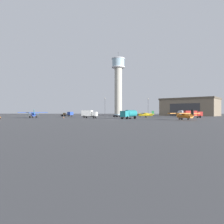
{
  "coord_description": "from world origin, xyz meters",
  "views": [
    {
      "loc": [
        2.84,
        -64.25,
        2.33
      ],
      "look_at": [
        -0.93,
        24.69,
        2.27
      ],
      "focal_mm": 33.21,
      "sensor_mm": 36.0,
      "label": 1
    }
  ],
  "objects_px": {
    "airplane_blue": "(33,114)",
    "truck_box_red": "(193,114)",
    "airplane_yellow": "(146,114)",
    "light_post_west": "(105,105)",
    "light_post_north": "(148,106)",
    "truck_fuel_tanker_silver": "(182,113)",
    "truck_fuel_tanker_teal": "(129,114)",
    "control_tower": "(118,81)",
    "truck_box_white": "(89,114)",
    "airplane_orange": "(185,115)",
    "car_black": "(117,115)",
    "traffic_cone_near_left": "(64,117)",
    "truck_flatbed_blue": "(68,114)",
    "traffic_cone_near_right": "(179,118)"
  },
  "relations": [
    {
      "from": "truck_box_white",
      "to": "truck_fuel_tanker_teal",
      "type": "xyz_separation_m",
      "value": [
        14.85,
        -10.55,
        0.05
      ]
    },
    {
      "from": "truck_fuel_tanker_silver",
      "to": "truck_fuel_tanker_teal",
      "type": "bearing_deg",
      "value": 168.99
    },
    {
      "from": "airplane_yellow",
      "to": "truck_flatbed_blue",
      "type": "bearing_deg",
      "value": -28.32
    },
    {
      "from": "truck_box_white",
      "to": "truck_fuel_tanker_teal",
      "type": "relative_size",
      "value": 1.01
    },
    {
      "from": "truck_fuel_tanker_teal",
      "to": "car_black",
      "type": "height_order",
      "value": "truck_fuel_tanker_teal"
    },
    {
      "from": "airplane_blue",
      "to": "control_tower",
      "type": "bearing_deg",
      "value": -59.95
    },
    {
      "from": "airplane_yellow",
      "to": "truck_box_red",
      "type": "xyz_separation_m",
      "value": [
        17.48,
        -5.51,
        0.29
      ]
    },
    {
      "from": "truck_fuel_tanker_silver",
      "to": "truck_flatbed_blue",
      "type": "distance_m",
      "value": 55.55
    },
    {
      "from": "airplane_blue",
      "to": "truck_box_red",
      "type": "distance_m",
      "value": 61.68
    },
    {
      "from": "airplane_blue",
      "to": "airplane_yellow",
      "type": "relative_size",
      "value": 1.1
    },
    {
      "from": "control_tower",
      "to": "truck_box_white",
      "type": "distance_m",
      "value": 56.14
    },
    {
      "from": "truck_box_red",
      "to": "car_black",
      "type": "relative_size",
      "value": 1.56
    },
    {
      "from": "truck_box_white",
      "to": "truck_fuel_tanker_silver",
      "type": "height_order",
      "value": "truck_fuel_tanker_silver"
    },
    {
      "from": "control_tower",
      "to": "airplane_orange",
      "type": "distance_m",
      "value": 76.09
    },
    {
      "from": "truck_flatbed_blue",
      "to": "light_post_west",
      "type": "relative_size",
      "value": 0.76
    },
    {
      "from": "airplane_yellow",
      "to": "truck_box_red",
      "type": "distance_m",
      "value": 18.33
    },
    {
      "from": "truck_box_white",
      "to": "light_post_west",
      "type": "height_order",
      "value": "light_post_west"
    },
    {
      "from": "car_black",
      "to": "traffic_cone_near_left",
      "type": "distance_m",
      "value": 25.5
    },
    {
      "from": "truck_flatbed_blue",
      "to": "light_post_west",
      "type": "height_order",
      "value": "light_post_west"
    },
    {
      "from": "light_post_north",
      "to": "traffic_cone_near_left",
      "type": "distance_m",
      "value": 55.01
    },
    {
      "from": "truck_fuel_tanker_teal",
      "to": "light_post_west",
      "type": "xyz_separation_m",
      "value": [
        -11.02,
        40.26,
        4.05
      ]
    },
    {
      "from": "airplane_blue",
      "to": "truck_flatbed_blue",
      "type": "height_order",
      "value": "airplane_blue"
    },
    {
      "from": "airplane_blue",
      "to": "airplane_orange",
      "type": "distance_m",
      "value": 55.18
    },
    {
      "from": "truck_flatbed_blue",
      "to": "control_tower",
      "type": "bearing_deg",
      "value": 75.8
    },
    {
      "from": "truck_fuel_tanker_silver",
      "to": "traffic_cone_near_left",
      "type": "xyz_separation_m",
      "value": [
        -49.75,
        -20.55,
        -1.39
      ]
    },
    {
      "from": "truck_fuel_tanker_silver",
      "to": "truck_fuel_tanker_teal",
      "type": "xyz_separation_m",
      "value": [
        -25.6,
        -29.26,
        -0.04
      ]
    },
    {
      "from": "truck_flatbed_blue",
      "to": "traffic_cone_near_left",
      "type": "relative_size",
      "value": 11.88
    },
    {
      "from": "airplane_yellow",
      "to": "light_post_north",
      "type": "bearing_deg",
      "value": -102.53
    },
    {
      "from": "light_post_north",
      "to": "traffic_cone_near_left",
      "type": "xyz_separation_m",
      "value": [
        -36.89,
        -40.42,
        -5.53
      ]
    },
    {
      "from": "truck_box_red",
      "to": "airplane_yellow",
      "type": "bearing_deg",
      "value": 156.02
    },
    {
      "from": "airplane_yellow",
      "to": "traffic_cone_near_right",
      "type": "height_order",
      "value": "airplane_yellow"
    },
    {
      "from": "truck_fuel_tanker_teal",
      "to": "truck_box_red",
      "type": "bearing_deg",
      "value": 159.98
    },
    {
      "from": "truck_box_red",
      "to": "car_black",
      "type": "distance_m",
      "value": 31.85
    },
    {
      "from": "airplane_yellow",
      "to": "truck_box_red",
      "type": "relative_size",
      "value": 1.34
    },
    {
      "from": "traffic_cone_near_left",
      "to": "airplane_blue",
      "type": "bearing_deg",
      "value": 174.54
    },
    {
      "from": "traffic_cone_near_left",
      "to": "traffic_cone_near_right",
      "type": "xyz_separation_m",
      "value": [
        41.23,
        -5.65,
        0.03
      ]
    },
    {
      "from": "airplane_blue",
      "to": "truck_fuel_tanker_teal",
      "type": "distance_m",
      "value": 37.78
    },
    {
      "from": "light_post_west",
      "to": "light_post_north",
      "type": "height_order",
      "value": "light_post_north"
    },
    {
      "from": "control_tower",
      "to": "light_post_west",
      "type": "relative_size",
      "value": 4.12
    },
    {
      "from": "truck_flatbed_blue",
      "to": "traffic_cone_near_right",
      "type": "xyz_separation_m",
      "value": [
        46.6,
        -33.09,
        -0.83
      ]
    },
    {
      "from": "truck_fuel_tanker_teal",
      "to": "airplane_yellow",
      "type": "bearing_deg",
      "value": -159.91
    },
    {
      "from": "truck_flatbed_blue",
      "to": "light_post_west",
      "type": "xyz_separation_m",
      "value": [
        18.5,
        4.11,
        4.55
      ]
    },
    {
      "from": "airplane_orange",
      "to": "truck_fuel_tanker_silver",
      "type": "distance_m",
      "value": 39.25
    },
    {
      "from": "airplane_orange",
      "to": "airplane_blue",
      "type": "bearing_deg",
      "value": 51.08
    },
    {
      "from": "truck_box_white",
      "to": "light_post_west",
      "type": "bearing_deg",
      "value": 93.87
    },
    {
      "from": "truck_fuel_tanker_silver",
      "to": "light_post_north",
      "type": "xyz_separation_m",
      "value": [
        -12.86,
        19.87,
        4.13
      ]
    },
    {
      "from": "airplane_yellow",
      "to": "truck_box_red",
      "type": "height_order",
      "value": "truck_box_red"
    },
    {
      "from": "truck_box_white",
      "to": "light_post_west",
      "type": "distance_m",
      "value": 30.23
    },
    {
      "from": "car_black",
      "to": "traffic_cone_near_right",
      "type": "relative_size",
      "value": 6.58
    },
    {
      "from": "truck_flatbed_blue",
      "to": "airplane_orange",
      "type": "bearing_deg",
      "value": -14.76
    }
  ]
}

